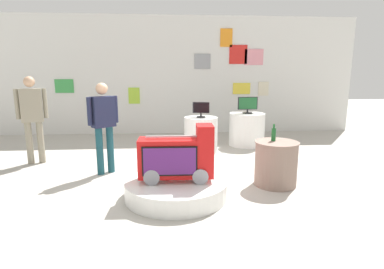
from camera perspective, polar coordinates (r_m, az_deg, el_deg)
name	(u,v)px	position (r m, az deg, el deg)	size (l,w,h in m)	color
ground_plane	(172,184)	(5.05, -3.73, -9.09)	(30.00, 30.00, 0.00)	#B2ADA3
back_wall_display	(169,76)	(9.11, -4.17, 10.70)	(10.84, 0.13, 3.32)	silver
main_display_pedestal	(176,189)	(4.52, -2.91, -9.88)	(1.46, 1.46, 0.25)	white
novelty_firetruck_tv	(177,158)	(4.37, -2.70, -4.39)	(1.05, 0.43, 0.80)	gray
display_pedestal_left_rear	(201,135)	(6.92, 1.63, -0.05)	(0.74, 0.74, 0.79)	white
tv_on_left_rear	(201,109)	(6.82, 1.67, 4.66)	(0.36, 0.19, 0.33)	black
display_pedestal_center_rear	(247,129)	(7.70, 10.00, 0.95)	(0.86, 0.86, 0.79)	white
tv_on_center_rear	(248,105)	(7.61, 10.16, 5.40)	(0.48, 0.24, 0.39)	black
side_table_round	(276,163)	(5.09, 15.12, -5.06)	(0.68, 0.68, 0.70)	gray
bottle_on_side_table	(274,134)	(5.03, 14.73, 0.07)	(0.07, 0.07, 0.27)	#195926
shopper_browsing_near_truck	(32,113)	(6.70, -27.23, 3.45)	(0.53, 0.31, 1.69)	gray
shopper_browsing_rear	(104,121)	(5.57, -15.91, 2.32)	(0.46, 0.39, 1.59)	#194751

